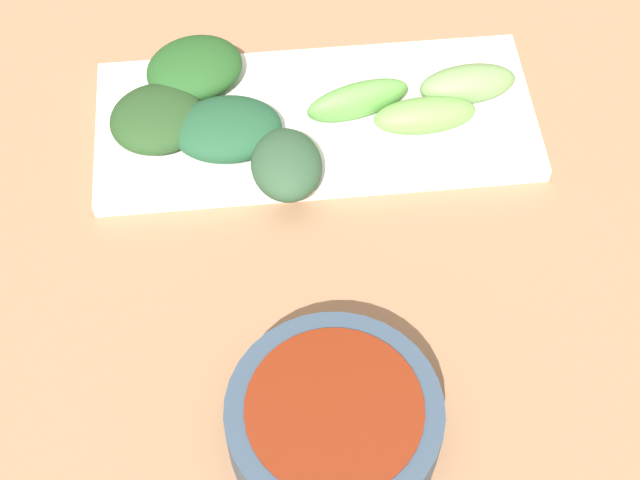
# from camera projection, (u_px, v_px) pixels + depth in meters

# --- Properties ---
(tabletop) EXTENTS (2.10, 2.10, 0.02)m
(tabletop) POSITION_uv_depth(u_px,v_px,m) (332.00, 265.00, 0.63)
(tabletop) COLOR #996F4E
(tabletop) RESTS_ON ground
(sauce_bowl) EXTENTS (0.12, 0.12, 0.04)m
(sauce_bowl) POSITION_uv_depth(u_px,v_px,m) (334.00, 421.00, 0.54)
(sauce_bowl) COLOR #34475A
(sauce_bowl) RESTS_ON tabletop
(serving_plate) EXTENTS (0.13, 0.31, 0.01)m
(serving_plate) POSITION_uv_depth(u_px,v_px,m) (309.00, 121.00, 0.68)
(serving_plate) COLOR white
(serving_plate) RESTS_ON tabletop
(broccoli_stalk_0) EXTENTS (0.03, 0.07, 0.02)m
(broccoli_stalk_0) POSITION_uv_depth(u_px,v_px,m) (425.00, 115.00, 0.66)
(broccoli_stalk_0) COLOR #73B150
(broccoli_stalk_0) RESTS_ON serving_plate
(broccoli_stalk_1) EXTENTS (0.04, 0.07, 0.03)m
(broccoli_stalk_1) POSITION_uv_depth(u_px,v_px,m) (468.00, 84.00, 0.68)
(broccoli_stalk_1) COLOR #77A25B
(broccoli_stalk_1) RESTS_ON serving_plate
(broccoli_leafy_2) EXTENTS (0.06, 0.08, 0.03)m
(broccoli_leafy_2) POSITION_uv_depth(u_px,v_px,m) (227.00, 129.00, 0.65)
(broccoli_leafy_2) COLOR #215232
(broccoli_leafy_2) RESTS_ON serving_plate
(broccoli_leafy_3) EXTENTS (0.08, 0.08, 0.02)m
(broccoli_leafy_3) POSITION_uv_depth(u_px,v_px,m) (157.00, 119.00, 0.66)
(broccoli_leafy_3) COLOR #264821
(broccoli_leafy_3) RESTS_ON serving_plate
(broccoli_leafy_4) EXTENTS (0.06, 0.05, 0.03)m
(broccoli_leafy_4) POSITION_uv_depth(u_px,v_px,m) (287.00, 165.00, 0.63)
(broccoli_leafy_4) COLOR #2D5033
(broccoli_leafy_4) RESTS_ON serving_plate
(broccoli_stalk_5) EXTENTS (0.04, 0.08, 0.03)m
(broccoli_stalk_5) POSITION_uv_depth(u_px,v_px,m) (358.00, 100.00, 0.67)
(broccoli_stalk_5) COLOR #61A848
(broccoli_stalk_5) RESTS_ON serving_plate
(broccoli_leafy_6) EXTENTS (0.08, 0.09, 0.03)m
(broccoli_leafy_6) POSITION_uv_depth(u_px,v_px,m) (195.00, 68.00, 0.68)
(broccoli_leafy_6) COLOR #245421
(broccoli_leafy_6) RESTS_ON serving_plate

